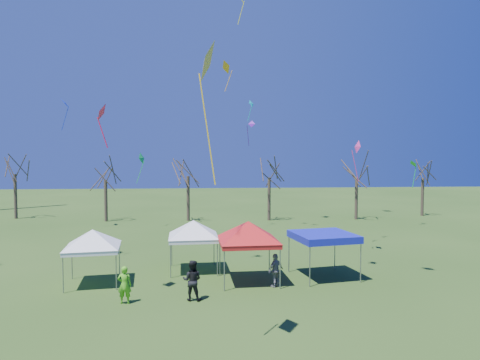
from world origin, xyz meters
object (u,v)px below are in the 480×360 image
object	(u,v)px
tree_0	(14,158)
person_green	(125,285)
tree_2	(188,160)
tree_3	(269,162)
tree_5	(423,165)
tent_white_west	(92,233)
tree_1	(105,165)
tree_4	(357,162)
tent_blue	(323,237)
person_dark	(192,280)
person_grey	(276,270)
tent_white_mid	(193,224)
tent_red	(248,225)

from	to	relation	value
tree_0	person_green	size ratio (longest dim) A/B	4.94
tree_2	tree_3	xyz separation A→B (m)	(8.40, -0.33, -0.21)
tree_5	tent_white_west	distance (m)	38.34
tree_1	person_green	world-z (taller)	tree_1
tree_0	tree_2	bearing A→B (deg)	-9.24
tree_1	tree_4	distance (m)	26.13
tree_3	tree_5	world-z (taller)	tree_3
tree_1	tree_2	size ratio (longest dim) A/B	0.92
tent_blue	person_green	world-z (taller)	tent_blue
tent_white_west	person_dark	world-z (taller)	tent_white_west
tent_blue	person_grey	distance (m)	3.57
tree_1	tree_3	bearing A→B (deg)	-2.06
tree_1	person_green	xyz separation A→B (m)	(6.52, -25.17, -4.94)
tree_2	tent_white_mid	bearing A→B (deg)	-86.84
tree_1	person_dark	bearing A→B (deg)	-69.06
tree_4	tree_2	bearing A→B (deg)	178.78
tree_5	person_grey	distance (m)	32.63
tree_0	tree_3	world-z (taller)	tree_0
tree_0	tent_white_mid	size ratio (longest dim) A/B	2.17
person_dark	person_grey	world-z (taller)	person_dark
tree_4	tent_white_mid	xyz separation A→B (m)	(-16.64, -19.24, -3.29)
tree_4	tent_white_west	xyz separation A→B (m)	(-21.78, -21.43, -3.38)
tree_2	tree_4	distance (m)	17.73
tree_4	person_grey	xyz separation A→B (m)	(-12.38, -22.64, -5.20)
tent_white_west	person_green	world-z (taller)	tent_white_west
tree_0	tree_5	world-z (taller)	tree_0
tree_5	person_green	world-z (taller)	tree_5
tree_4	tree_5	distance (m)	8.62
tree_4	person_dark	xyz separation A→B (m)	(-16.56, -24.34, -5.12)
tree_0	person_dark	bearing A→B (deg)	-54.68
tree_1	tent_white_west	xyz separation A→B (m)	(4.34, -22.08, -3.11)
tent_blue	person_grey	size ratio (longest dim) A/B	2.11
tree_2	tent_blue	xyz separation A→B (m)	(8.25, -21.47, -4.04)
tree_0	person_green	xyz separation A→B (m)	(16.60, -27.90, -5.63)
tree_5	tree_2	bearing A→B (deg)	-176.30
tree_4	tree_5	world-z (taller)	tree_4
tree_2	tent_white_mid	world-z (taller)	tree_2
person_dark	tree_5	bearing A→B (deg)	-122.29
person_dark	tree_4	bearing A→B (deg)	-113.17
tree_3	tent_white_west	distance (m)	25.06
tent_white_west	person_green	size ratio (longest dim) A/B	2.19
tent_blue	tree_0	bearing A→B (deg)	137.52
person_green	tent_red	bearing A→B (deg)	-153.09
tree_1	tree_4	xyz separation A→B (m)	(26.12, -0.65, 0.27)
tree_4	tent_white_mid	bearing A→B (deg)	-130.86
tent_white_mid	person_dark	size ratio (longest dim) A/B	2.08
tree_5	tent_white_mid	distance (m)	32.98
tree_3	tree_2	bearing A→B (deg)	177.73
person_grey	person_green	world-z (taller)	person_grey
tree_3	person_grey	world-z (taller)	tree_3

